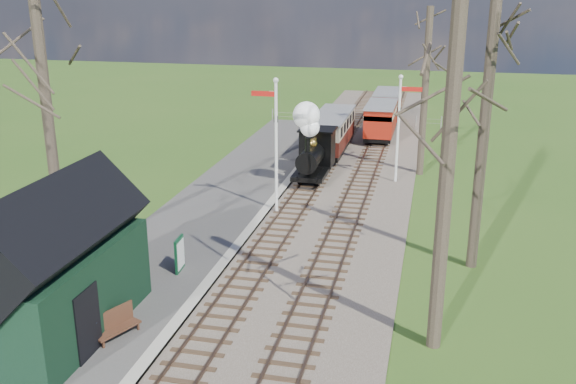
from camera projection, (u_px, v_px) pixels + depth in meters
The scene contains 18 objects.
distant_hills at pixel (389, 208), 78.90m from camera, with size 114.40×48.00×22.02m.
ballast_bed at pixel (339, 178), 34.64m from camera, with size 8.00×60.00×0.10m, color brown.
track_near at pixel (316, 176), 34.90m from camera, with size 1.60×60.00×0.15m.
track_far at pixel (363, 179), 34.34m from camera, with size 1.60×60.00×0.15m.
platform at pixel (204, 221), 28.23m from camera, with size 5.00×44.00×0.20m, color #474442.
coping_strip at pixel (254, 225), 27.74m from camera, with size 0.40×44.00×0.21m, color #B2AD9E.
station_shed at pixel (55, 267), 18.46m from camera, with size 3.25×6.30×4.78m.
semaphore_near at pixel (275, 136), 28.42m from camera, with size 1.22×0.24×6.22m.
semaphore_far at pixel (400, 121), 32.96m from camera, with size 1.22×0.24×5.72m.
bare_trees at pixel (292, 132), 22.01m from camera, with size 15.51×22.39×12.00m.
fence_line at pixel (354, 118), 47.67m from camera, with size 12.60×0.08×1.00m.
locomotive at pixel (313, 145), 33.55m from camera, with size 1.74×4.06×4.35m.
coach at pixel (332, 131), 39.33m from camera, with size 2.03×6.96×2.14m.
red_carriage_a at pixel (381, 120), 42.79m from camera, with size 1.91×4.72×2.01m.
red_carriage_b at pixel (387, 106), 47.88m from camera, with size 1.91×4.72×2.01m.
sign_board at pixel (180, 254), 22.97m from camera, with size 0.17×0.86×1.25m.
bench at pixel (115, 324), 18.72m from camera, with size 0.99×1.52×0.84m.
person at pixel (91, 325), 18.00m from camera, with size 0.53×0.35×1.44m, color black.
Camera 1 is at (6.07, -10.95, 10.03)m, focal length 40.00 mm.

